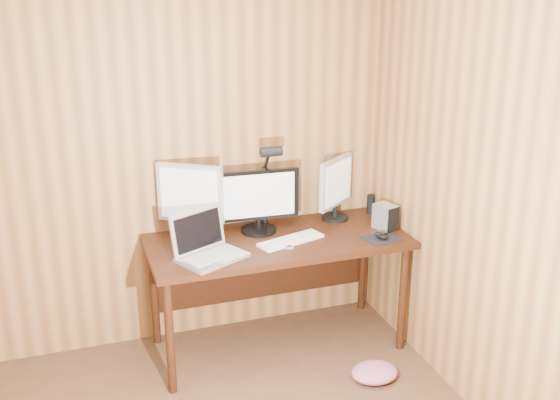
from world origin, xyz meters
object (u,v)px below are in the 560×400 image
speaker (371,204)px  laptop (206,246)px  keyboard (291,240)px  desk (274,252)px  hard_drive (385,217)px  mouse (382,235)px  desk_lamp (268,174)px  monitor_center (258,200)px  phone (288,246)px  monitor_right (336,187)px  monitor_left (190,199)px

speaker → laptop: bearing=-163.6°
keyboard → laptop: bearing=168.4°
desk → speaker: 0.79m
laptop → hard_drive: size_ratio=2.66×
mouse → desk_lamp: (-0.61, 0.40, 0.34)m
monitor_center → mouse: size_ratio=4.63×
desk → monitor_center: (-0.07, 0.08, 0.33)m
phone → desk_lamp: 0.49m
monitor_right → desk: bearing=157.9°
phone → desk_lamp: size_ratio=0.15×
keyboard → desk_lamp: desk_lamp is taller
hard_drive → phone: hard_drive is taller
monitor_right → desk_lamp: size_ratio=0.71×
monitor_center → keyboard: 0.33m
monitor_left → keyboard: size_ratio=1.06×
monitor_left → desk_lamp: size_ratio=0.80×
monitor_right → phone: bearing=179.4°
phone → monitor_left: bearing=147.2°
monitor_center → monitor_right: size_ratio=1.24×
phone → desk: bearing=94.6°
laptop → mouse: size_ratio=4.03×
desk → keyboard: (0.06, -0.14, 0.13)m
keyboard → monitor_left: bearing=137.8°
monitor_right → monitor_center: bearing=147.7°
monitor_left → speaker: 1.27m
hard_drive → monitor_left: bearing=150.7°
hard_drive → desk: bearing=151.8°
laptop → speaker: 1.28m
monitor_center → hard_drive: bearing=-12.2°
monitor_left → monitor_right: bearing=34.7°
monitor_center → hard_drive: monitor_center is taller
speaker → phone: bearing=-152.8°
desk → desk_lamp: 0.50m
monitor_right → desk_lamp: desk_lamp is taller
mouse → hard_drive: 0.18m
keyboard → speaker: speaker is taller
keyboard → hard_drive: 0.65m
keyboard → hard_drive: (0.65, 0.01, 0.07)m
mouse → phone: size_ratio=1.26×
speaker → keyboard: bearing=-156.0°
desk_lamp → keyboard: bearing=-67.3°
monitor_center → mouse: bearing=-24.6°
desk → monitor_left: size_ratio=3.39×
desk → monitor_left: (-0.50, 0.12, 0.38)m
phone → speaker: (0.74, 0.38, 0.06)m
phone → speaker: bearing=27.1°
desk → monitor_left: bearing=166.8°
keyboard → mouse: 0.57m
monitor_left → speaker: monitor_left is taller
desk → laptop: laptop is taller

